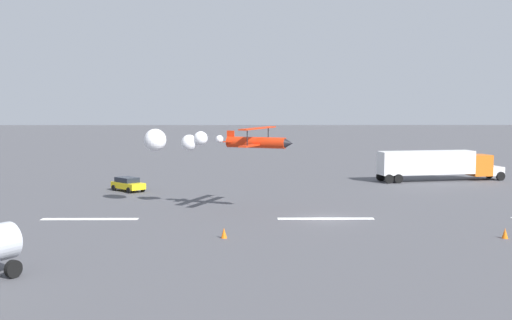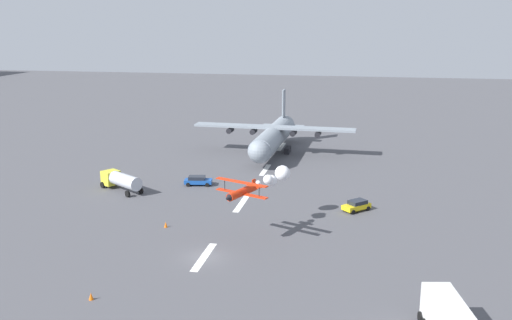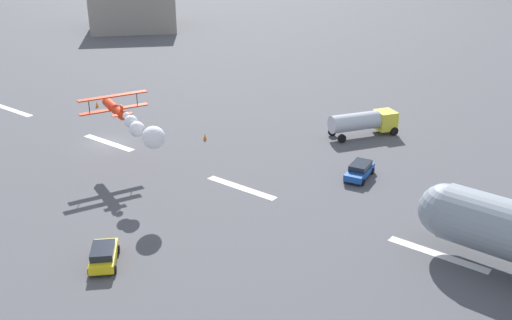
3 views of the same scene
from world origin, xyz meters
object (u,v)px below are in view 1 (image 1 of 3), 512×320
at_px(semi_truck_orange, 437,164).
at_px(traffic_cone_near, 505,233).
at_px(followme_car_yellow, 128,184).
at_px(traffic_cone_far, 224,233).
at_px(stunt_biplane_red, 198,141).

bearing_deg(semi_truck_orange, traffic_cone_near, 81.60).
distance_m(followme_car_yellow, traffic_cone_near, 39.69).
bearing_deg(traffic_cone_far, semi_truck_orange, -127.14).
xyz_separation_m(stunt_biplane_red, traffic_cone_far, (-2.84, 12.71, -5.81)).
xyz_separation_m(followme_car_yellow, traffic_cone_near, (-31.36, 24.33, -0.44)).
relative_size(followme_car_yellow, traffic_cone_near, 5.56).
height_order(followme_car_yellow, traffic_cone_far, followme_car_yellow).
distance_m(semi_truck_orange, traffic_cone_near, 33.45).
relative_size(stunt_biplane_red, traffic_cone_near, 18.12).
bearing_deg(stunt_biplane_red, traffic_cone_far, 102.58).
relative_size(semi_truck_orange, traffic_cone_near, 21.42).
distance_m(traffic_cone_near, traffic_cone_far, 19.94).
distance_m(stunt_biplane_red, semi_truck_orange, 34.41).
bearing_deg(traffic_cone_far, followme_car_yellow, -64.60).
bearing_deg(traffic_cone_far, traffic_cone_near, 179.20).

